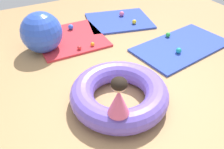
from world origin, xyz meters
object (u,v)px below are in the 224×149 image
inflatable_cushion (119,94)px  play_ball_green (168,35)px  play_ball_red (79,48)px  exercise_ball_large (42,32)px  play_ball_orange (93,44)px  play_ball_yellow (134,22)px  child_in_pink (119,97)px  play_ball_pink_second (51,33)px  play_ball_blue (71,27)px  play_ball_teal (179,51)px  play_ball_pink (122,14)px

inflatable_cushion → play_ball_green: size_ratio=14.04×
play_ball_red → exercise_ball_large: bearing=148.4°
play_ball_orange → play_ball_yellow: bearing=20.4°
child_in_pink → play_ball_yellow: bearing=3.9°
child_in_pink → play_ball_orange: 1.99m
inflatable_cushion → child_in_pink: child_in_pink is taller
play_ball_green → play_ball_pink_second: play_ball_green is taller
inflatable_cushion → play_ball_red: size_ratio=17.44×
play_ball_orange → play_ball_pink_second: size_ratio=0.82×
play_ball_blue → play_ball_teal: size_ratio=1.09×
play_ball_blue → exercise_ball_large: 0.86m
play_ball_pink → play_ball_green: bearing=-76.9°
play_ball_green → play_ball_yellow: bearing=108.4°
play_ball_pink → play_ball_teal: size_ratio=1.11×
child_in_pink → play_ball_yellow: child_in_pink is taller
play_ball_blue → exercise_ball_large: exercise_ball_large is taller
inflatable_cushion → play_ball_blue: 2.27m
inflatable_cushion → play_ball_red: bearing=89.3°
child_in_pink → play_ball_pink_second: bearing=40.2°
play_ball_blue → child_in_pink: bearing=-98.5°
play_ball_pink → play_ball_teal: bearing=-87.4°
play_ball_yellow → inflatable_cushion: bearing=-127.0°
inflatable_cushion → exercise_ball_large: bearing=106.1°
play_ball_blue → play_ball_pink_second: (-0.41, -0.05, -0.01)m
play_ball_red → play_ball_blue: 0.82m
child_in_pink → exercise_ball_large: bearing=46.9°
play_ball_yellow → play_ball_red: bearing=-162.8°
play_ball_teal → play_ball_green: bearing=69.1°
play_ball_red → play_ball_green: play_ball_green is taller
inflatable_cushion → play_ball_yellow: (1.42, 1.89, -0.07)m
play_ball_teal → exercise_ball_large: bearing=148.3°
play_ball_green → exercise_ball_large: size_ratio=0.13×
inflatable_cushion → play_ball_blue: bearing=86.1°
inflatable_cushion → exercise_ball_large: (-0.51, 1.78, 0.20)m
play_ball_pink_second → play_ball_red: bearing=-70.0°
child_in_pink → play_ball_yellow: (1.66, 2.30, -0.45)m
inflatable_cushion → play_ball_green: bearing=33.1°
play_ball_red → exercise_ball_large: (-0.53, 0.33, 0.27)m
child_in_pink → play_ball_red: child_in_pink is taller
inflatable_cushion → play_ball_pink: size_ratio=11.74×
child_in_pink → play_ball_pink_second: (-0.02, 2.62, -0.45)m
play_ball_red → play_ball_blue: play_ball_blue is taller
play_ball_yellow → play_ball_blue: bearing=163.5°
exercise_ball_large → play_ball_orange: bearing=-22.0°
play_ball_yellow → play_ball_red: size_ratio=1.26×
play_ball_pink_second → play_ball_yellow: bearing=-10.9°
child_in_pink → play_ball_orange: child_in_pink is taller
play_ball_pink → exercise_ball_large: bearing=-163.0°
play_ball_blue → play_ball_red: bearing=-99.7°
play_ball_pink → exercise_ball_large: (-1.90, -0.58, 0.26)m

